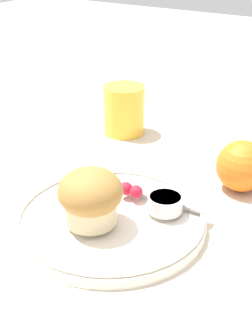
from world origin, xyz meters
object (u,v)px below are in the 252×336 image
(muffin, at_px, (90,196))
(juice_glass, at_px, (124,110))
(butter_knife, at_px, (137,190))
(orange_fruit, at_px, (242,166))

(muffin, relative_size, juice_glass, 0.89)
(muffin, xyz_separation_m, juice_glass, (-0.14, 0.29, -0.01))
(butter_knife, distance_m, orange_fruit, 0.15)
(muffin, distance_m, butter_knife, 0.10)
(butter_knife, xyz_separation_m, juice_glass, (-0.15, 0.20, 0.02))
(muffin, distance_m, orange_fruit, 0.23)
(muffin, bearing_deg, orange_fruit, 61.94)
(orange_fruit, xyz_separation_m, juice_glass, (-0.25, 0.08, 0.01))
(muffin, xyz_separation_m, orange_fruit, (0.11, 0.21, -0.02))
(butter_knife, relative_size, juice_glass, 2.29)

